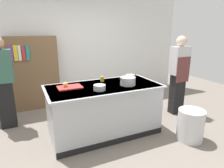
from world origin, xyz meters
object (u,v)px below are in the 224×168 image
Objects in this scene: trash_bin at (191,125)px; person_guest at (3,82)px; sauce_pan at (130,77)px; mixing_bowl at (100,88)px; juice_cup at (102,79)px; person_chef at (179,74)px; onion at (65,84)px; bookshelf at (34,73)px; stock_pot at (128,81)px.

person_guest is at bearing 147.26° from trash_bin.
sauce_pan reaches higher than mixing_bowl.
juice_cup is 0.06× the size of person_chef.
mixing_bowl is at bearing -36.89° from onion.
bookshelf is at bearing 126.01° from juice_cup.
person_chef is at bearing -4.22° from juice_cup.
sauce_pan is 2.47× the size of juice_cup.
stock_pot is 0.20× the size of bookshelf.
stock_pot reaches higher than onion.
juice_cup is 1.84m from person_guest.
bookshelf is at bearing 113.30° from mixing_bowl.
stock_pot is at bearing 103.81° from person_chef.
person_guest is 1.01× the size of bookshelf.
stock_pot is at bearing 72.30° from person_guest.
trash_bin is at bearing -24.21° from mixing_bowl.
onion is at bearing 164.96° from stock_pot.
person_guest is (-2.85, 1.84, 0.64)m from trash_bin.
person_guest is at bearing -125.72° from bookshelf.
mixing_bowl is 0.54m from juice_cup.
onion is at bearing -76.66° from bookshelf.
person_guest reaches higher than mixing_bowl.
trash_bin is (0.84, -0.71, -0.70)m from stock_pot.
person_guest is at bearing 157.02° from juice_cup.
person_chef reaches higher than bookshelf.
stock_pot is 0.57m from mixing_bowl.
trash_bin is (0.62, -1.01, -0.68)m from sauce_pan.
stock_pot is at bearing -15.04° from onion.
sauce_pan is (1.26, 0.02, -0.01)m from onion.
mixing_bowl is 1.96× the size of juice_cup.
onion is at bearing 143.11° from mixing_bowl.
stock_pot reaches higher than juice_cup.
mixing_bowl is at bearing 61.82° from person_guest.
person_guest is (-1.69, 0.72, -0.04)m from juice_cup.
mixing_bowl is (-0.78, -0.38, -0.01)m from sauce_pan.
person_chef reaches higher than juice_cup.
onion is 1.70m from bookshelf.
bookshelf is (-1.43, 1.93, -0.12)m from stock_pot.
stock_pot is 0.52m from juice_cup.
juice_cup is 0.06× the size of person_guest.
person_chef is (2.46, 0.00, -0.05)m from onion.
sauce_pan reaches higher than trash_bin.
stock_pot is 0.19× the size of person_chef.
sauce_pan reaches higher than onion.
mixing_bowl is 0.12× the size of bookshelf.
person_chef is at bearing -30.08° from bookshelf.
onion is 0.25× the size of stock_pot.
onion is at bearing 92.75° from person_chef.
mixing_bowl is 2.02m from person_chef.
onion is 0.15× the size of trash_bin.
stock_pot is at bearing 139.96° from trash_bin.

